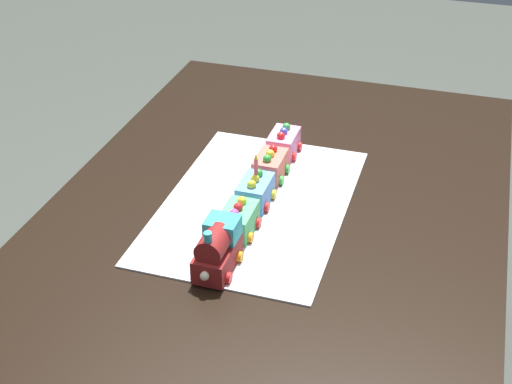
{
  "coord_description": "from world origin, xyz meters",
  "views": [
    {
      "loc": [
        -1.35,
        -0.36,
        1.64
      ],
      "look_at": [
        -0.05,
        0.05,
        0.77
      ],
      "focal_mm": 50.87,
      "sensor_mm": 36.0,
      "label": 1
    }
  ],
  "objects_px": {
    "cake_car_hopper_sky_blue": "(255,191)",
    "cake_locomotive": "(217,248)",
    "cake_car_caboose_coral": "(270,166)",
    "birthday_candle": "(256,164)",
    "dining_table": "(280,235)",
    "cake_car_gondola_bubblegum": "(283,143)",
    "cake_car_flatbed_mint_green": "(238,220)"
  },
  "relations": [
    {
      "from": "cake_car_hopper_sky_blue",
      "to": "birthday_candle",
      "type": "distance_m",
      "value": 0.07
    },
    {
      "from": "cake_car_caboose_coral",
      "to": "cake_car_gondola_bubblegum",
      "type": "relative_size",
      "value": 1.0
    },
    {
      "from": "birthday_candle",
      "to": "cake_car_gondola_bubblegum",
      "type": "bearing_deg",
      "value": 0.0
    },
    {
      "from": "cake_locomotive",
      "to": "cake_car_hopper_sky_blue",
      "type": "bearing_deg",
      "value": 0.0
    },
    {
      "from": "cake_car_gondola_bubblegum",
      "to": "cake_car_hopper_sky_blue",
      "type": "bearing_deg",
      "value": 180.0
    },
    {
      "from": "cake_car_hopper_sky_blue",
      "to": "birthday_candle",
      "type": "relative_size",
      "value": 2.03
    },
    {
      "from": "cake_car_gondola_bubblegum",
      "to": "birthday_candle",
      "type": "xyz_separation_m",
      "value": [
        -0.23,
        -0.0,
        0.07
      ]
    },
    {
      "from": "cake_car_hopper_sky_blue",
      "to": "cake_car_caboose_coral",
      "type": "distance_m",
      "value": 0.12
    },
    {
      "from": "cake_car_flatbed_mint_green",
      "to": "cake_car_hopper_sky_blue",
      "type": "relative_size",
      "value": 1.0
    },
    {
      "from": "cake_car_hopper_sky_blue",
      "to": "birthday_candle",
      "type": "xyz_separation_m",
      "value": [
        0.01,
        -0.0,
        0.07
      ]
    },
    {
      "from": "dining_table",
      "to": "birthday_candle",
      "type": "height_order",
      "value": "birthday_candle"
    },
    {
      "from": "cake_car_gondola_bubblegum",
      "to": "cake_car_caboose_coral",
      "type": "bearing_deg",
      "value": 180.0
    },
    {
      "from": "dining_table",
      "to": "cake_locomotive",
      "type": "distance_m",
      "value": 0.33
    },
    {
      "from": "cake_car_hopper_sky_blue",
      "to": "cake_locomotive",
      "type": "bearing_deg",
      "value": -180.0
    },
    {
      "from": "cake_car_caboose_coral",
      "to": "birthday_candle",
      "type": "height_order",
      "value": "birthday_candle"
    },
    {
      "from": "dining_table",
      "to": "cake_locomotive",
      "type": "height_order",
      "value": "cake_locomotive"
    },
    {
      "from": "cake_locomotive",
      "to": "cake_car_gondola_bubblegum",
      "type": "height_order",
      "value": "cake_locomotive"
    },
    {
      "from": "cake_car_flatbed_mint_green",
      "to": "cake_car_caboose_coral",
      "type": "xyz_separation_m",
      "value": [
        0.24,
        0.0,
        0.0
      ]
    },
    {
      "from": "birthday_candle",
      "to": "cake_car_hopper_sky_blue",
      "type": "bearing_deg",
      "value": 180.0
    },
    {
      "from": "dining_table",
      "to": "cake_car_gondola_bubblegum",
      "type": "bearing_deg",
      "value": 14.04
    },
    {
      "from": "cake_car_flatbed_mint_green",
      "to": "cake_car_gondola_bubblegum",
      "type": "relative_size",
      "value": 1.0
    },
    {
      "from": "cake_car_flatbed_mint_green",
      "to": "cake_car_hopper_sky_blue",
      "type": "xyz_separation_m",
      "value": [
        0.12,
        0.0,
        0.0
      ]
    },
    {
      "from": "dining_table",
      "to": "cake_locomotive",
      "type": "xyz_separation_m",
      "value": [
        -0.29,
        0.05,
        0.16
      ]
    },
    {
      "from": "dining_table",
      "to": "birthday_candle",
      "type": "xyz_separation_m",
      "value": [
        -0.04,
        0.05,
        0.21
      ]
    },
    {
      "from": "cake_locomotive",
      "to": "birthday_candle",
      "type": "relative_size",
      "value": 2.84
    },
    {
      "from": "cake_car_caboose_coral",
      "to": "cake_car_flatbed_mint_green",
      "type": "bearing_deg",
      "value": 180.0
    },
    {
      "from": "cake_car_hopper_sky_blue",
      "to": "cake_car_caboose_coral",
      "type": "height_order",
      "value": "same"
    },
    {
      "from": "cake_car_hopper_sky_blue",
      "to": "cake_car_gondola_bubblegum",
      "type": "xyz_separation_m",
      "value": [
        0.24,
        0.0,
        0.0
      ]
    },
    {
      "from": "birthday_candle",
      "to": "cake_locomotive",
      "type": "bearing_deg",
      "value": 180.0
    },
    {
      "from": "cake_car_gondola_bubblegum",
      "to": "birthday_candle",
      "type": "height_order",
      "value": "birthday_candle"
    },
    {
      "from": "cake_car_caboose_coral",
      "to": "birthday_candle",
      "type": "relative_size",
      "value": 2.03
    },
    {
      "from": "cake_car_gondola_bubblegum",
      "to": "birthday_candle",
      "type": "relative_size",
      "value": 2.03
    }
  ]
}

